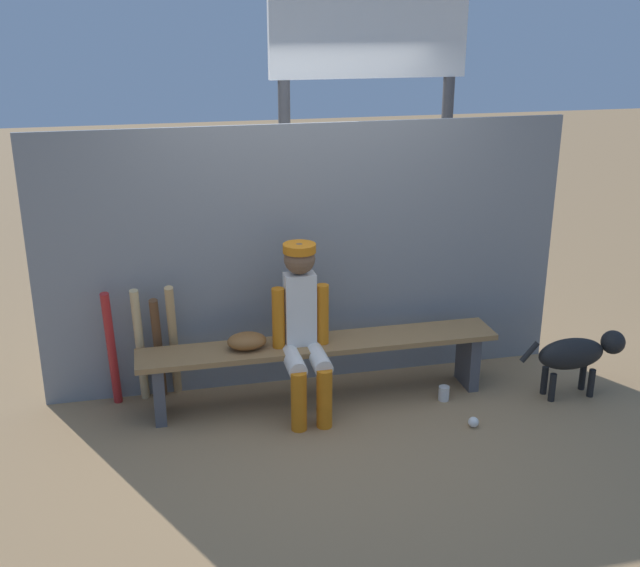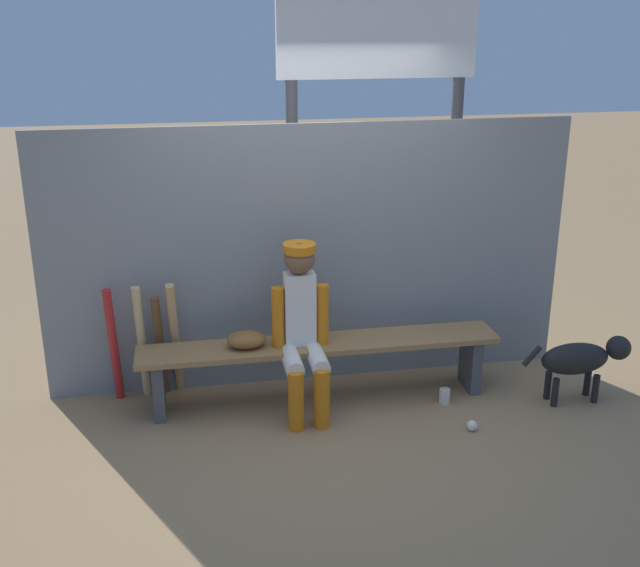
% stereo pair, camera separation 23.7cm
% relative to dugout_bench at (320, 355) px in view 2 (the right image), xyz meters
% --- Properties ---
extents(ground_plane, '(30.00, 30.00, 0.00)m').
position_rel_dugout_bench_xyz_m(ground_plane, '(0.00, 0.00, -0.37)').
color(ground_plane, '#9E7A51').
extents(chainlink_fence, '(3.97, 0.03, 1.99)m').
position_rel_dugout_bench_xyz_m(chainlink_fence, '(0.00, 0.39, 0.62)').
color(chainlink_fence, gray).
rests_on(chainlink_fence, ground_plane).
extents(dugout_bench, '(2.64, 0.36, 0.47)m').
position_rel_dugout_bench_xyz_m(dugout_bench, '(0.00, 0.00, 0.00)').
color(dugout_bench, olive).
rests_on(dugout_bench, ground_plane).
extents(player_seated, '(0.41, 0.55, 1.23)m').
position_rel_dugout_bench_xyz_m(player_seated, '(-0.15, -0.11, 0.30)').
color(player_seated, silver).
rests_on(player_seated, ground_plane).
extents(baseball_glove, '(0.28, 0.20, 0.12)m').
position_rel_dugout_bench_xyz_m(baseball_glove, '(-0.53, 0.00, 0.16)').
color(baseball_glove, brown).
rests_on(baseball_glove, dugout_bench).
extents(bat_wood_tan, '(0.09, 0.29, 0.93)m').
position_rel_dugout_bench_xyz_m(bat_wood_tan, '(-1.04, 0.28, 0.09)').
color(bat_wood_tan, tan).
rests_on(bat_wood_tan, ground_plane).
extents(bat_wood_dark, '(0.09, 0.23, 0.83)m').
position_rel_dugout_bench_xyz_m(bat_wood_dark, '(-1.15, 0.28, 0.04)').
color(bat_wood_dark, brown).
rests_on(bat_wood_dark, ground_plane).
extents(bat_wood_natural, '(0.09, 0.19, 0.90)m').
position_rel_dugout_bench_xyz_m(bat_wood_natural, '(-1.28, 0.28, 0.08)').
color(bat_wood_natural, tan).
rests_on(bat_wood_natural, ground_plane).
extents(bat_aluminum_red, '(0.09, 0.18, 0.90)m').
position_rel_dugout_bench_xyz_m(bat_aluminum_red, '(-1.48, 0.26, 0.08)').
color(bat_aluminum_red, '#B22323').
rests_on(bat_aluminum_red, ground_plane).
extents(baseball, '(0.07, 0.07, 0.07)m').
position_rel_dugout_bench_xyz_m(baseball, '(0.96, -0.62, -0.34)').
color(baseball, white).
rests_on(baseball, ground_plane).
extents(cup_on_ground, '(0.08, 0.08, 0.11)m').
position_rel_dugout_bench_xyz_m(cup_on_ground, '(0.90, -0.21, -0.32)').
color(cup_on_ground, silver).
rests_on(cup_on_ground, ground_plane).
extents(cup_on_bench, '(0.08, 0.08, 0.11)m').
position_rel_dugout_bench_xyz_m(cup_on_bench, '(-0.14, 0.04, 0.16)').
color(cup_on_bench, red).
rests_on(cup_on_bench, dugout_bench).
extents(scoreboard, '(1.94, 0.27, 3.43)m').
position_rel_dugout_bench_xyz_m(scoreboard, '(0.78, 1.36, 1.98)').
color(scoreboard, '#3F3F42').
rests_on(scoreboard, ground_plane).
extents(dog, '(0.84, 0.20, 0.49)m').
position_rel_dugout_bench_xyz_m(dog, '(1.89, -0.34, -0.04)').
color(dog, black).
rests_on(dog, ground_plane).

